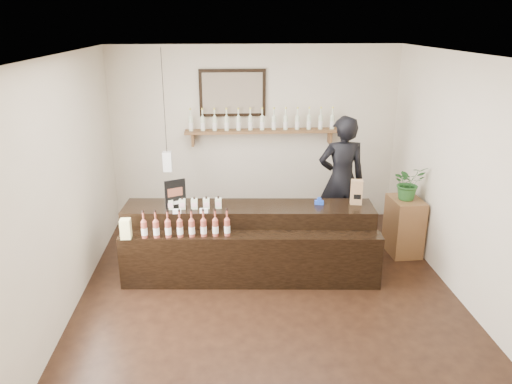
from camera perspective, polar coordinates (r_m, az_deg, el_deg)
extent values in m
plane|color=black|center=(6.14, 1.44, -11.67)|extent=(5.00, 5.00, 0.00)
plane|color=beige|center=(7.97, -0.10, 6.46)|extent=(4.50, 0.00, 4.50)
plane|color=beige|center=(3.30, 5.65, -12.91)|extent=(4.50, 0.00, 4.50)
plane|color=beige|center=(5.81, -21.13, 0.30)|extent=(0.00, 5.00, 5.00)
plane|color=beige|center=(6.18, 22.81, 1.19)|extent=(0.00, 5.00, 5.00)
plane|color=white|center=(5.29, 1.70, 15.37)|extent=(5.00, 5.00, 0.00)
cube|color=brown|center=(7.82, 0.70, 6.98)|extent=(2.40, 0.25, 0.04)
cube|color=brown|center=(7.87, -7.23, 6.00)|extent=(0.04, 0.20, 0.20)
cube|color=brown|center=(8.03, 8.43, 6.22)|extent=(0.04, 0.20, 0.20)
cube|color=black|center=(7.80, -2.71, 11.25)|extent=(1.02, 0.04, 0.72)
cube|color=#403429|center=(7.78, -2.70, 11.22)|extent=(0.92, 0.01, 0.62)
cube|color=white|center=(7.16, -10.09, 3.46)|extent=(0.12, 0.12, 0.28)
cylinder|color=black|center=(6.98, -10.49, 10.15)|extent=(0.01, 0.01, 1.41)
cylinder|color=silver|center=(7.79, -7.46, 7.68)|extent=(0.07, 0.07, 0.20)
cone|color=silver|center=(7.77, -7.50, 8.60)|extent=(0.07, 0.07, 0.05)
cylinder|color=silver|center=(7.76, -7.52, 9.04)|extent=(0.02, 0.02, 0.07)
cylinder|color=gold|center=(7.75, -7.54, 9.38)|extent=(0.03, 0.03, 0.02)
cylinder|color=white|center=(7.80, -7.46, 7.54)|extent=(0.07, 0.07, 0.09)
cylinder|color=silver|center=(7.78, -6.10, 7.72)|extent=(0.07, 0.07, 0.20)
cone|color=silver|center=(7.76, -6.14, 8.64)|extent=(0.07, 0.07, 0.05)
cylinder|color=silver|center=(7.75, -6.15, 9.08)|extent=(0.02, 0.02, 0.07)
cylinder|color=gold|center=(7.74, -6.17, 9.42)|extent=(0.03, 0.03, 0.02)
cylinder|color=white|center=(7.79, -6.10, 7.57)|extent=(0.07, 0.07, 0.09)
cylinder|color=silver|center=(7.78, -4.74, 7.76)|extent=(0.07, 0.07, 0.20)
cone|color=silver|center=(7.75, -4.77, 8.68)|extent=(0.07, 0.07, 0.05)
cylinder|color=silver|center=(7.74, -4.78, 9.11)|extent=(0.02, 0.02, 0.07)
cylinder|color=gold|center=(7.73, -4.79, 9.46)|extent=(0.03, 0.03, 0.02)
cylinder|color=white|center=(7.78, -4.74, 7.61)|extent=(0.07, 0.07, 0.09)
cylinder|color=silver|center=(7.78, -3.38, 7.79)|extent=(0.07, 0.07, 0.20)
cone|color=silver|center=(7.75, -3.40, 8.71)|extent=(0.07, 0.07, 0.05)
cylinder|color=silver|center=(7.74, -3.41, 9.14)|extent=(0.02, 0.02, 0.07)
cylinder|color=gold|center=(7.73, -3.41, 9.49)|extent=(0.03, 0.03, 0.02)
cylinder|color=white|center=(7.78, -3.38, 7.64)|extent=(0.07, 0.07, 0.09)
cylinder|color=silver|center=(7.78, -2.02, 7.81)|extent=(0.07, 0.07, 0.20)
cone|color=silver|center=(7.76, -2.03, 8.73)|extent=(0.07, 0.07, 0.05)
cylinder|color=silver|center=(7.75, -2.03, 9.17)|extent=(0.02, 0.02, 0.07)
cylinder|color=gold|center=(7.74, -2.04, 9.51)|extent=(0.03, 0.03, 0.02)
cylinder|color=white|center=(7.78, -2.02, 7.67)|extent=(0.07, 0.07, 0.09)
cylinder|color=silver|center=(7.79, -0.66, 7.83)|extent=(0.07, 0.07, 0.20)
cone|color=silver|center=(7.76, -0.66, 8.75)|extent=(0.07, 0.07, 0.05)
cylinder|color=silver|center=(7.75, -0.66, 9.19)|extent=(0.02, 0.02, 0.07)
cylinder|color=gold|center=(7.74, -0.66, 9.53)|extent=(0.03, 0.03, 0.02)
cylinder|color=white|center=(7.79, -0.66, 7.69)|extent=(0.07, 0.07, 0.09)
cylinder|color=silver|center=(7.80, 0.70, 7.85)|extent=(0.07, 0.07, 0.20)
cone|color=silver|center=(7.78, 0.71, 8.77)|extent=(0.07, 0.07, 0.05)
cylinder|color=silver|center=(7.76, 0.71, 9.20)|extent=(0.02, 0.02, 0.07)
cylinder|color=gold|center=(7.76, 0.71, 9.55)|extent=(0.03, 0.03, 0.02)
cylinder|color=white|center=(7.80, 0.70, 7.70)|extent=(0.07, 0.07, 0.09)
cylinder|color=silver|center=(7.82, 2.05, 7.86)|extent=(0.07, 0.07, 0.20)
cone|color=silver|center=(7.79, 2.07, 8.78)|extent=(0.07, 0.07, 0.05)
cylinder|color=silver|center=(7.78, 2.07, 9.22)|extent=(0.02, 0.02, 0.07)
cylinder|color=gold|center=(7.77, 2.07, 9.56)|extent=(0.03, 0.03, 0.02)
cylinder|color=white|center=(7.82, 2.05, 7.72)|extent=(0.07, 0.07, 0.09)
cylinder|color=silver|center=(7.84, 3.40, 7.87)|extent=(0.07, 0.07, 0.20)
cone|color=silver|center=(7.81, 3.42, 8.79)|extent=(0.07, 0.07, 0.05)
cylinder|color=silver|center=(7.80, 3.43, 9.22)|extent=(0.02, 0.02, 0.07)
cylinder|color=gold|center=(7.79, 3.43, 9.56)|extent=(0.03, 0.03, 0.02)
cylinder|color=white|center=(7.84, 3.40, 7.73)|extent=(0.07, 0.07, 0.09)
cylinder|color=silver|center=(7.86, 4.74, 7.88)|extent=(0.07, 0.07, 0.20)
cone|color=silver|center=(7.84, 4.76, 8.79)|extent=(0.07, 0.07, 0.05)
cylinder|color=silver|center=(7.83, 4.78, 9.22)|extent=(0.02, 0.02, 0.07)
cylinder|color=gold|center=(7.82, 4.79, 9.56)|extent=(0.03, 0.03, 0.02)
cylinder|color=white|center=(7.86, 4.74, 7.73)|extent=(0.07, 0.07, 0.09)
cylinder|color=silver|center=(7.89, 6.07, 7.88)|extent=(0.07, 0.07, 0.20)
cone|color=silver|center=(7.87, 6.10, 8.78)|extent=(0.07, 0.07, 0.05)
cylinder|color=silver|center=(7.86, 6.12, 9.21)|extent=(0.02, 0.02, 0.07)
cylinder|color=gold|center=(7.85, 6.13, 9.55)|extent=(0.03, 0.03, 0.02)
cylinder|color=white|center=(7.89, 6.06, 7.73)|extent=(0.07, 0.07, 0.09)
cylinder|color=silver|center=(7.92, 7.39, 7.87)|extent=(0.07, 0.07, 0.20)
cone|color=silver|center=(7.90, 7.43, 8.78)|extent=(0.07, 0.07, 0.05)
cylinder|color=silver|center=(7.89, 7.45, 9.20)|extent=(0.02, 0.02, 0.07)
cylinder|color=gold|center=(7.88, 7.46, 9.54)|extent=(0.03, 0.03, 0.02)
cylinder|color=white|center=(7.93, 7.38, 7.73)|extent=(0.07, 0.07, 0.09)
cylinder|color=silver|center=(7.96, 8.70, 7.87)|extent=(0.07, 0.07, 0.20)
cone|color=silver|center=(7.94, 8.74, 8.76)|extent=(0.07, 0.07, 0.05)
cylinder|color=silver|center=(7.93, 8.76, 9.19)|extent=(0.02, 0.02, 0.07)
cylinder|color=gold|center=(7.92, 8.78, 9.53)|extent=(0.03, 0.03, 0.02)
cylinder|color=white|center=(7.96, 8.69, 7.72)|extent=(0.07, 0.07, 0.09)
cube|color=black|center=(6.55, -0.83, -5.24)|extent=(3.23, 0.78, 0.89)
cube|color=black|center=(6.21, -0.62, -7.75)|extent=(3.21, 0.50, 0.68)
cube|color=white|center=(6.19, -9.03, -2.19)|extent=(0.10, 0.04, 0.05)
cube|color=white|center=(6.17, -5.99, -2.14)|extent=(0.10, 0.04, 0.05)
cube|color=#F3EE94|center=(6.15, -14.62, -4.60)|extent=(0.12, 0.12, 0.12)
cube|color=#F3EE94|center=(6.10, -14.71, -3.57)|extent=(0.12, 0.12, 0.12)
cube|color=silver|center=(6.34, -9.77, -1.40)|extent=(0.08, 0.08, 0.13)
cube|color=#F5BFC7|center=(6.30, -9.81, -1.53)|extent=(0.07, 0.00, 0.06)
cylinder|color=black|center=(6.31, -9.81, -0.75)|extent=(0.02, 0.02, 0.03)
cube|color=silver|center=(6.32, -8.42, -1.37)|extent=(0.08, 0.08, 0.13)
cube|color=#F5BFC7|center=(6.28, -8.44, -1.51)|extent=(0.07, 0.00, 0.06)
cylinder|color=black|center=(6.30, -8.45, -0.73)|extent=(0.02, 0.02, 0.03)
cube|color=silver|center=(6.31, -7.06, -1.35)|extent=(0.08, 0.08, 0.13)
cube|color=#F5BFC7|center=(6.27, -7.08, -1.48)|extent=(0.07, 0.00, 0.06)
cylinder|color=black|center=(6.29, -7.08, -0.70)|extent=(0.02, 0.02, 0.03)
cube|color=silver|center=(6.31, -5.69, -1.32)|extent=(0.08, 0.08, 0.13)
cube|color=#F5BFC7|center=(6.27, -5.70, -1.45)|extent=(0.07, 0.00, 0.06)
cylinder|color=black|center=(6.28, -5.72, -0.67)|extent=(0.02, 0.02, 0.03)
cube|color=silver|center=(6.30, -4.33, -1.29)|extent=(0.08, 0.08, 0.13)
cube|color=#F5BFC7|center=(6.26, -4.33, -1.42)|extent=(0.07, 0.00, 0.06)
cylinder|color=black|center=(6.28, -4.34, -0.64)|extent=(0.02, 0.02, 0.03)
cylinder|color=#954132|center=(6.09, -12.65, -4.23)|extent=(0.07, 0.07, 0.20)
cone|color=#954132|center=(6.05, -12.74, -3.12)|extent=(0.07, 0.07, 0.05)
cylinder|color=#954132|center=(6.02, -12.78, -2.59)|extent=(0.02, 0.02, 0.07)
cylinder|color=black|center=(6.01, -12.82, -2.17)|extent=(0.03, 0.03, 0.02)
cylinder|color=white|center=(6.10, -12.64, -4.40)|extent=(0.07, 0.07, 0.09)
cylinder|color=#954132|center=(6.07, -11.34, -4.21)|extent=(0.07, 0.07, 0.20)
cone|color=#954132|center=(6.03, -11.42, -3.10)|extent=(0.07, 0.07, 0.05)
cylinder|color=#954132|center=(6.00, -11.45, -2.57)|extent=(0.02, 0.02, 0.07)
cylinder|color=black|center=(5.99, -11.48, -2.15)|extent=(0.03, 0.03, 0.02)
cylinder|color=white|center=(6.08, -11.33, -4.39)|extent=(0.07, 0.07, 0.09)
cylinder|color=#954132|center=(6.06, -10.01, -4.19)|extent=(0.07, 0.07, 0.20)
cone|color=#954132|center=(6.01, -10.08, -3.08)|extent=(0.07, 0.07, 0.05)
cylinder|color=#954132|center=(5.99, -10.12, -2.55)|extent=(0.02, 0.02, 0.07)
cylinder|color=black|center=(5.97, -10.14, -2.13)|extent=(0.03, 0.03, 0.02)
cylinder|color=white|center=(6.06, -10.00, -4.37)|extent=(0.07, 0.07, 0.09)
cylinder|color=#954132|center=(6.04, -8.68, -4.18)|extent=(0.07, 0.07, 0.20)
cone|color=#954132|center=(5.99, -8.74, -3.06)|extent=(0.07, 0.07, 0.05)
cylinder|color=#954132|center=(5.97, -8.77, -2.53)|extent=(0.02, 0.02, 0.07)
cylinder|color=black|center=(5.95, -8.80, -2.11)|extent=(0.03, 0.03, 0.02)
cylinder|color=white|center=(6.05, -8.67, -4.35)|extent=(0.07, 0.07, 0.09)
cylinder|color=#954132|center=(6.03, -7.35, -4.15)|extent=(0.07, 0.07, 0.20)
cone|color=#954132|center=(5.98, -7.40, -3.04)|extent=(0.07, 0.07, 0.05)
cylinder|color=#954132|center=(5.96, -7.42, -2.50)|extent=(0.02, 0.02, 0.07)
cylinder|color=black|center=(5.94, -7.44, -2.08)|extent=(0.03, 0.03, 0.02)
cylinder|color=white|center=(6.04, -7.34, -4.33)|extent=(0.07, 0.07, 0.09)
cylinder|color=#954132|center=(6.02, -6.01, -4.13)|extent=(0.07, 0.07, 0.20)
cone|color=#954132|center=(5.97, -6.05, -3.01)|extent=(0.07, 0.07, 0.05)
cylinder|color=#954132|center=(5.95, -6.07, -2.48)|extent=(0.02, 0.02, 0.07)
cylinder|color=black|center=(5.94, -6.08, -2.05)|extent=(0.03, 0.03, 0.02)
cylinder|color=white|center=(6.03, -6.00, -4.31)|extent=(0.07, 0.07, 0.09)
cylinder|color=#954132|center=(6.02, -4.66, -4.10)|extent=(0.07, 0.07, 0.20)
cone|color=#954132|center=(5.97, -4.70, -2.98)|extent=(0.07, 0.07, 0.05)
cylinder|color=#954132|center=(5.95, -4.71, -2.45)|extent=(0.02, 0.02, 0.07)
cylinder|color=black|center=(5.93, -4.72, -2.03)|extent=(0.03, 0.03, 0.02)
cylinder|color=white|center=(6.03, -4.66, -4.28)|extent=(0.07, 0.07, 0.09)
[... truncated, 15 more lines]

